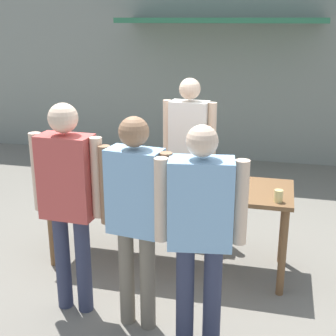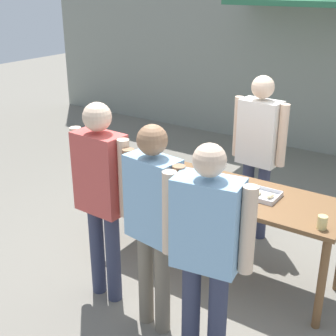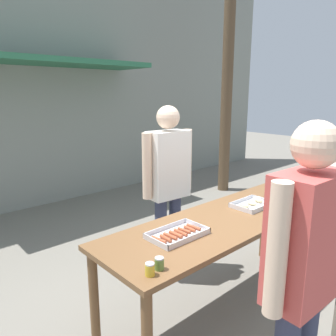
{
  "view_description": "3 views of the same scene",
  "coord_description": "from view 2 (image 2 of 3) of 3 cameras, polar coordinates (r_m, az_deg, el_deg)",
  "views": [
    {
      "loc": [
        1.04,
        -4.21,
        2.44
      ],
      "look_at": [
        0.0,
        0.0,
        1.04
      ],
      "focal_mm": 50.0,
      "sensor_mm": 36.0,
      "label": 1
    },
    {
      "loc": [
        1.87,
        -3.61,
        2.71
      ],
      "look_at": [
        -0.58,
        0.02,
        0.94
      ],
      "focal_mm": 50.0,
      "sensor_mm": 36.0,
      "label": 2
    },
    {
      "loc": [
        -2.16,
        -1.62,
        1.94
      ],
      "look_at": [
        0.05,
        0.81,
        1.18
      ],
      "focal_mm": 35.0,
      "sensor_mm": 36.0,
      "label": 3
    }
  ],
  "objects": [
    {
      "name": "ground_plane",
      "position": [
        4.89,
        5.64,
        -11.79
      ],
      "size": [
        24.0,
        24.0,
        0.0
      ],
      "primitive_type": "plane",
      "color": "slate"
    },
    {
      "name": "serving_table",
      "position": [
        4.5,
        6.01,
        -3.43
      ],
      "size": [
        2.41,
        0.75,
        0.89
      ],
      "color": "brown",
      "rests_on": "ground"
    },
    {
      "name": "food_tray_sausages",
      "position": [
        4.73,
        -0.03,
        -0.4
      ],
      "size": [
        0.44,
        0.27,
        0.04
      ],
      "color": "silver",
      "rests_on": "serving_table"
    },
    {
      "name": "food_tray_buns",
      "position": [
        4.31,
        10.9,
        -3.14
      ],
      "size": [
        0.38,
        0.26,
        0.05
      ],
      "color": "silver",
      "rests_on": "serving_table"
    },
    {
      "name": "condiment_jar_mustard",
      "position": [
        4.8,
        -6.83,
        0.06
      ],
      "size": [
        0.06,
        0.06,
        0.08
      ],
      "color": "gold",
      "rests_on": "serving_table"
    },
    {
      "name": "condiment_jar_ketchup",
      "position": [
        4.75,
        -5.95,
        -0.1
      ],
      "size": [
        0.06,
        0.06,
        0.08
      ],
      "color": "#567A38",
      "rests_on": "serving_table"
    },
    {
      "name": "beer_cup",
      "position": [
        3.87,
        18.29,
        -6.31
      ],
      "size": [
        0.08,
        0.08,
        0.11
      ],
      "color": "#DBC67A",
      "rests_on": "serving_table"
    },
    {
      "name": "person_server_behind_table",
      "position": [
        5.05,
        10.98,
        2.88
      ],
      "size": [
        0.62,
        0.27,
        1.82
      ],
      "rotation": [
        0.0,
        0.0,
        -0.08
      ],
      "color": "#333851",
      "rests_on": "ground"
    },
    {
      "name": "person_customer_holding_hotdog",
      "position": [
        3.97,
        -8.14,
        -2.34
      ],
      "size": [
        0.63,
        0.26,
        1.82
      ],
      "rotation": [
        0.0,
        0.0,
        3.1
      ],
      "color": "#333851",
      "rests_on": "ground"
    },
    {
      "name": "person_customer_with_cup",
      "position": [
        3.28,
        4.73,
        -8.87
      ],
      "size": [
        0.67,
        0.32,
        1.74
      ],
      "rotation": [
        0.0,
        0.0,
        3.29
      ],
      "color": "#333851",
      "rests_on": "ground"
    },
    {
      "name": "person_customer_waiting_in_line",
      "position": [
        3.58,
        -1.83,
        -5.55
      ],
      "size": [
        0.6,
        0.28,
        1.76
      ],
      "rotation": [
        0.0,
        0.0,
        3.0
      ],
      "color": "#756B5B",
      "rests_on": "ground"
    }
  ]
}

